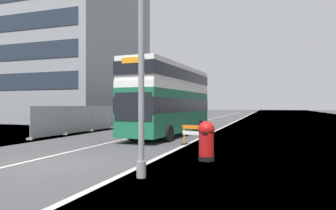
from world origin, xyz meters
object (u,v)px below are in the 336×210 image
Objects in this scene: roadworks_barrier at (197,133)px; car_receding_mid at (191,113)px; red_pillar_postbox at (206,139)px; car_oncoming_near at (175,114)px; lamppost_foreground at (141,46)px; double_decker_bus at (171,99)px.

car_receding_mid is at bearing 105.11° from roadworks_barrier.
red_pillar_postbox is 29.49m from car_oncoming_near.
lamppost_foreground is 8.15m from roadworks_barrier.
lamppost_foreground reaches higher than double_decker_bus.
car_receding_mid is at bearing 88.96° from car_oncoming_near.
double_decker_bus is 19.85m from car_oncoming_near.
car_oncoming_near reaches higher than roadworks_barrier.
roadworks_barrier is 0.41× the size of car_oncoming_near.
lamppost_foreground reaches higher than car_receding_mid.
car_receding_mid reaches higher than red_pillar_postbox.
car_oncoming_near is (-8.79, 31.08, -2.96)m from lamppost_foreground.
car_oncoming_near is 8.26m from car_receding_mid.
lamppost_foreground reaches higher than roadworks_barrier.
roadworks_barrier is 25.19m from car_oncoming_near.
double_decker_bus is 9.97m from red_pillar_postbox.
red_pillar_postbox is at bearing -71.97° from roadworks_barrier.
roadworks_barrier is 33.02m from car_receding_mid.
roadworks_barrier is at bearing -56.64° from double_decker_bus.
car_receding_mid is (-9.94, 35.97, 0.13)m from red_pillar_postbox.
roadworks_barrier is at bearing 90.23° from lamppost_foreground.
car_oncoming_near is at bearing 106.69° from double_decker_bus.
double_decker_bus is at bearing -73.31° from car_oncoming_near.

